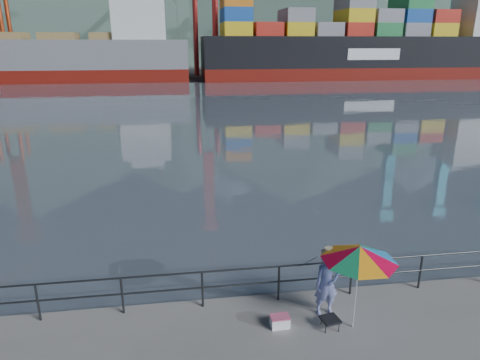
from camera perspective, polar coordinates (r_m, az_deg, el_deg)
name	(u,v)px	position (r m, az deg, el deg)	size (l,w,h in m)	color
harbor_water	(180,65)	(138.05, -8.05, 14.98)	(500.00, 280.00, 0.00)	#505D6A
far_dock	(225,72)	(101.75, -1.97, 14.17)	(200.00, 40.00, 0.40)	#514F4C
guardrail	(241,286)	(11.41, 0.14, -13.90)	(22.00, 0.06, 1.03)	#2D3033
container_stacks	(332,58)	(107.43, 12.23, 15.56)	(58.00, 5.40, 7.80)	orange
fisherman	(327,284)	(11.07, 11.48, -13.44)	(0.61, 0.40, 1.68)	#1F2D97
beach_umbrella	(360,254)	(10.20, 15.65, -9.44)	(2.27, 2.27, 2.14)	white
folding_stool	(330,323)	(10.97, 11.91, -18.15)	(0.48, 0.48, 0.27)	black
cooler_bag	(280,322)	(10.86, 5.32, -18.32)	(0.44, 0.29, 0.25)	white
fishing_rod	(306,291)	(12.29, 8.79, -14.44)	(0.02, 0.02, 2.20)	black
bulk_carrier	(68,56)	(84.72, -21.97, 15.06)	(46.20, 8.00, 14.50)	maroon
container_ship	(371,46)	(90.33, 17.05, 16.67)	(61.92, 10.32, 18.10)	maroon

